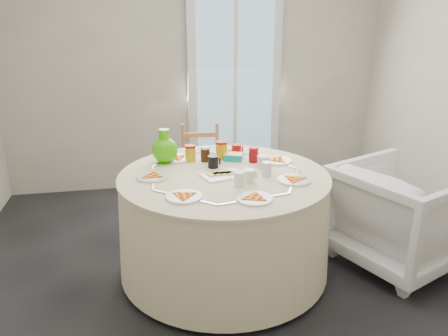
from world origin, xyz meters
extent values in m
plane|color=black|center=(0.00, 0.00, 0.00)|extent=(4.00, 4.00, 0.00)
cube|color=#BCB5A3|center=(0.00, 2.00, 1.30)|extent=(4.00, 0.02, 2.60)
cube|color=silver|center=(0.40, 1.95, 1.05)|extent=(1.00, 0.08, 2.10)
cylinder|color=#F8E3B4|center=(-0.07, 0.16, 0.38)|extent=(1.50, 1.50, 0.76)
imported|color=white|center=(1.25, 0.02, 0.39)|extent=(1.03, 1.06, 0.85)
cube|color=#069DA8|center=(0.06, 0.45, 0.79)|extent=(0.16, 0.14, 0.05)
camera|label=1|loc=(-0.61, -2.63, 1.78)|focal=35.00mm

